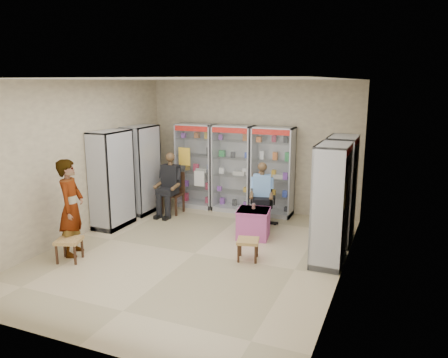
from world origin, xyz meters
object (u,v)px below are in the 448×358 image
at_px(cabinet_right_near, 331,205).
at_px(standing_man, 71,208).
at_px(cabinet_right_far, 340,190).
at_px(cabinet_back_mid, 233,169).
at_px(pink_trunk, 253,224).
at_px(woven_stool_a, 248,250).
at_px(cabinet_left_far, 142,170).
at_px(cabinet_left_near, 112,179).
at_px(seated_shopkeeper, 262,196).
at_px(wooden_chair, 173,193).
at_px(cabinet_back_left, 196,166).
at_px(woven_stool_b, 70,250).
at_px(cabinet_back_right, 273,172).
at_px(office_chair, 262,202).

xyz_separation_m(cabinet_right_near, standing_man, (-4.18, -1.33, -0.16)).
xyz_separation_m(cabinet_right_far, cabinet_right_near, (0.00, -1.10, 0.00)).
bearing_deg(cabinet_back_mid, pink_trunk, -56.54).
relative_size(cabinet_back_mid, woven_stool_a, 5.56).
height_order(cabinet_left_far, cabinet_left_near, same).
bearing_deg(seated_shopkeeper, wooden_chair, 163.47).
xyz_separation_m(wooden_chair, standing_man, (-0.40, -2.83, 0.37)).
height_order(cabinet_back_left, woven_stool_b, cabinet_back_left).
xyz_separation_m(cabinet_back_left, seated_shopkeeper, (1.90, -0.79, -0.37)).
distance_m(cabinet_back_mid, woven_stool_b, 4.17).
bearing_deg(cabinet_back_left, cabinet_left_near, -114.61).
relative_size(cabinet_back_right, pink_trunk, 3.42).
relative_size(cabinet_back_mid, seated_shopkeeper, 1.58).
xyz_separation_m(wooden_chair, seated_shopkeeper, (2.15, -0.06, 0.16)).
xyz_separation_m(seated_shopkeeper, woven_stool_b, (-2.41, -3.04, -0.44)).
distance_m(cabinet_left_far, woven_stool_b, 3.04).
height_order(cabinet_back_right, woven_stool_a, cabinet_back_right).
relative_size(wooden_chair, woven_stool_a, 2.61).
height_order(cabinet_back_left, cabinet_right_near, same).
relative_size(cabinet_back_right, woven_stool_a, 5.56).
bearing_deg(cabinet_back_right, standing_man, -125.65).
bearing_deg(cabinet_left_near, cabinet_right_far, 101.41).
bearing_deg(office_chair, seated_shopkeeper, -104.88).
height_order(cabinet_back_mid, cabinet_right_far, same).
distance_m(office_chair, woven_stool_b, 3.93).
bearing_deg(cabinet_back_left, cabinet_left_far, -135.00).
distance_m(wooden_chair, office_chair, 2.15).
xyz_separation_m(cabinet_right_near, office_chair, (-1.63, 1.49, -0.50)).
bearing_deg(cabinet_back_left, cabinet_right_near, -32.28).
relative_size(cabinet_right_far, seated_shopkeeper, 1.58).
xyz_separation_m(cabinet_back_mid, wooden_chair, (-1.20, -0.73, -0.53)).
height_order(cabinet_back_right, cabinet_left_near, same).
bearing_deg(cabinet_right_far, cabinet_back_right, 55.27).
bearing_deg(standing_man, pink_trunk, -73.72).
bearing_deg(cabinet_left_far, woven_stool_b, 8.31).
distance_m(cabinet_back_left, cabinet_left_far, 1.32).
bearing_deg(cabinet_right_far, cabinet_left_far, 87.43).
bearing_deg(seated_shopkeeper, cabinet_back_right, 75.39).
bearing_deg(cabinet_back_right, cabinet_back_left, 180.00).
bearing_deg(cabinet_right_far, pink_trunk, 105.82).
bearing_deg(seated_shopkeeper, woven_stool_a, -94.13).
bearing_deg(cabinet_right_far, wooden_chair, 83.96).
bearing_deg(cabinet_left_near, office_chair, 114.45).
distance_m(cabinet_right_far, cabinet_right_near, 1.10).
bearing_deg(cabinet_back_mid, cabinet_back_left, 180.00).
relative_size(cabinet_back_left, cabinet_right_near, 1.00).
relative_size(seated_shopkeeper, standing_man, 0.75).
bearing_deg(pink_trunk, cabinet_right_near, -23.22).
bearing_deg(pink_trunk, woven_stool_a, -75.91).
xyz_separation_m(cabinet_back_right, cabinet_right_near, (1.63, -2.23, 0.00)).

